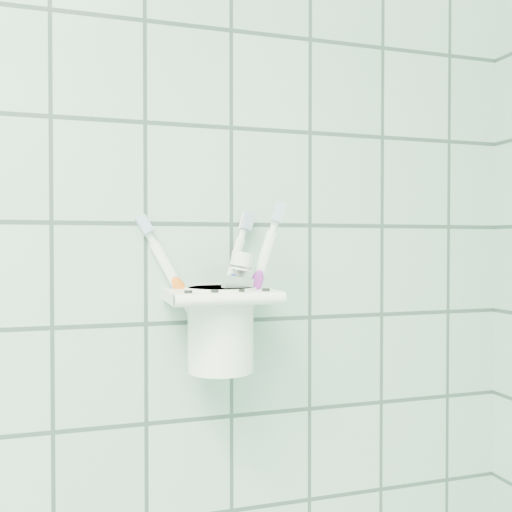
{
  "coord_description": "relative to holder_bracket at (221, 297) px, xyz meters",
  "views": [
    {
      "loc": [
        0.48,
        0.46,
        1.35
      ],
      "look_at": [
        0.68,
        1.1,
        1.34
      ],
      "focal_mm": 40.0,
      "sensor_mm": 36.0,
      "label": 1
    }
  ],
  "objects": [
    {
      "name": "holder_bracket",
      "position": [
        0.0,
        0.0,
        0.0
      ],
      "size": [
        0.13,
        0.11,
        0.04
      ],
      "color": "white",
      "rests_on": "wall_back"
    },
    {
      "name": "toothbrush_blue",
      "position": [
        -0.01,
        0.02,
        0.02
      ],
      "size": [
        0.06,
        0.04,
        0.2
      ],
      "rotation": [
        -0.05,
        0.32,
        0.22
      ],
      "color": "white",
      "rests_on": "cup"
    },
    {
      "name": "toothbrush_pink",
      "position": [
        0.0,
        0.02,
        0.02
      ],
      "size": [
        0.09,
        0.04,
        0.21
      ],
      "rotation": [
        -0.19,
        -0.48,
        0.11
      ],
      "color": "white",
      "rests_on": "cup"
    },
    {
      "name": "toothpaste_tube",
      "position": [
        0.0,
        -0.01,
        -0.0
      ],
      "size": [
        0.06,
        0.04,
        0.15
      ],
      "rotation": [
        0.04,
        0.16,
        0.14
      ],
      "color": "silver",
      "rests_on": "cup"
    },
    {
      "name": "cup",
      "position": [
        0.0,
        0.0,
        -0.04
      ],
      "size": [
        0.09,
        0.09,
        0.11
      ],
      "color": "white",
      "rests_on": "holder_bracket"
    },
    {
      "name": "toothbrush_orange",
      "position": [
        0.02,
        0.01,
        0.02
      ],
      "size": [
        0.07,
        0.03,
        0.21
      ],
      "rotation": [
        -0.0,
        0.31,
        -0.3
      ],
      "color": "white",
      "rests_on": "cup"
    }
  ]
}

